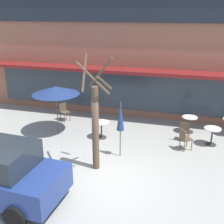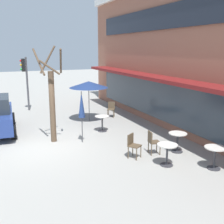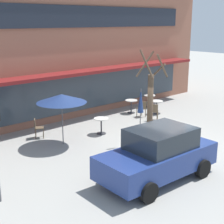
% 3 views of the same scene
% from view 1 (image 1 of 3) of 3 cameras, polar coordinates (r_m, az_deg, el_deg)
% --- Properties ---
extents(ground_plane, '(80.00, 80.00, 0.00)m').
position_cam_1_polar(ground_plane, '(9.81, -0.83, -13.10)').
color(ground_plane, '#9E9B93').
extents(building_facade, '(19.92, 9.10, 7.44)m').
position_cam_1_polar(building_facade, '(18.08, 8.39, 14.56)').
color(building_facade, '#935B47').
rests_on(building_facade, ground).
extents(cafe_table_streetside, '(0.70, 0.70, 0.76)m').
position_cam_1_polar(cafe_table_streetside, '(12.37, -2.16, -3.08)').
color(cafe_table_streetside, '#333338').
rests_on(cafe_table_streetside, ground).
extents(cafe_table_by_tree, '(0.70, 0.70, 0.76)m').
position_cam_1_polar(cafe_table_by_tree, '(12.44, 19.68, -4.16)').
color(cafe_table_by_tree, '#333338').
rests_on(cafe_table_by_tree, ground).
extents(cafe_table_mid_patio, '(0.70, 0.70, 0.76)m').
position_cam_1_polar(cafe_table_mid_patio, '(13.42, 15.45, -1.94)').
color(cafe_table_mid_patio, '#333338').
rests_on(cafe_table_mid_patio, ground).
extents(patio_umbrella_green_folded, '(0.28, 0.28, 2.20)m').
position_cam_1_polar(patio_umbrella_green_folded, '(10.43, 1.74, -0.98)').
color(patio_umbrella_green_folded, '#4C4C51').
rests_on(patio_umbrella_green_folded, ground).
extents(patio_umbrella_cream_folded, '(2.10, 2.10, 2.20)m').
position_cam_1_polar(patio_umbrella_cream_folded, '(12.70, -11.38, 4.35)').
color(patio_umbrella_cream_folded, '#4C4C51').
rests_on(patio_umbrella_cream_folded, ground).
extents(cafe_chair_0, '(0.56, 0.56, 0.89)m').
position_cam_1_polar(cafe_chair_0, '(11.70, 14.55, -5.10)').
color(cafe_chair_0, brown).
rests_on(cafe_chair_0, ground).
extents(cafe_chair_1, '(0.55, 0.55, 0.89)m').
position_cam_1_polar(cafe_chair_1, '(14.55, -9.73, 0.28)').
color(cafe_chair_1, brown).
rests_on(cafe_chair_1, ground).
extents(cafe_chair_2, '(0.46, 0.46, 0.89)m').
position_cam_1_polar(cafe_chair_2, '(12.48, 14.54, -3.49)').
color(cafe_chair_2, brown).
rests_on(cafe_chair_2, ground).
extents(street_tree, '(1.04, 1.19, 4.05)m').
position_cam_1_polar(street_tree, '(9.54, -3.40, -1.96)').
color(street_tree, brown).
rests_on(street_tree, ground).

